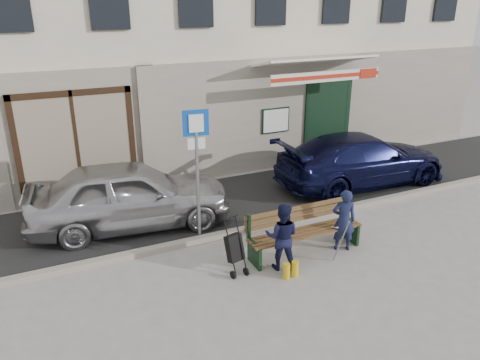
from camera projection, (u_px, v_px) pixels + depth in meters
ground at (292, 263)px, 8.98m from camera, size 80.00×80.00×0.00m
asphalt_lane at (228, 203)px, 11.60m from camera, size 60.00×3.20×0.01m
curb at (257, 227)px, 10.23m from camera, size 60.00×0.18×0.12m
car_silver at (130, 195)px, 10.20m from camera, size 4.56×2.32×1.49m
car_navy at (362, 159)px, 12.56m from camera, size 4.83×2.06×1.39m
parking_sign at (197, 155)px, 9.19m from camera, size 0.51×0.11×2.77m
bench at (303, 232)px, 9.18m from camera, size 2.40×1.17×0.98m
man at (344, 220)px, 9.24m from camera, size 0.56×0.48×1.29m
woman at (282, 237)px, 8.60m from camera, size 0.80×0.76×1.30m
stroller at (235, 249)px, 8.53m from camera, size 0.37×0.48×1.07m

